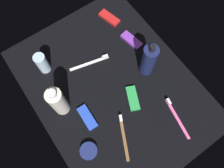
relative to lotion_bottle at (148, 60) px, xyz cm
name	(u,v)px	position (x,y,z in cm)	size (l,w,h in cm)	color
ground_plane	(112,87)	(-1.77, -16.67, -9.33)	(84.00, 64.00, 1.20)	black
lotion_bottle	(148,60)	(0.00, 0.00, 0.00)	(6.07, 6.07, 19.84)	#181E4A
bodywash_bottle	(58,102)	(-5.79, -38.59, 0.20)	(6.06, 6.06, 19.39)	silver
deodorant_stick	(42,63)	(-25.27, -35.67, -3.33)	(4.78, 4.78, 10.80)	silver
toothbrush_brown	(123,135)	(17.43, -24.62, -8.12)	(16.74, 8.90, 2.10)	brown
toothbrush_white	(92,62)	(-16.10, -17.60, -8.12)	(5.39, 17.78, 2.10)	white
toothbrush_pink	(176,116)	(23.61, -2.82, -8.12)	(17.94, 4.25, 2.10)	#E55999
snack_bar_red	(109,18)	(-30.74, 2.06, -7.98)	(10.40, 4.00, 1.50)	red
snack_bar_blue	(87,117)	(3.59, -32.59, -7.98)	(10.40, 4.00, 1.50)	blue
snack_bar_green	(133,98)	(7.65, -12.81, -7.98)	(10.40, 4.00, 1.50)	green
snack_bar_purple	(131,40)	(-14.84, 3.34, -7.98)	(10.40, 4.00, 1.50)	purple
cream_tin_left	(89,151)	(14.88, -39.16, -7.70)	(6.78, 6.78, 2.06)	navy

